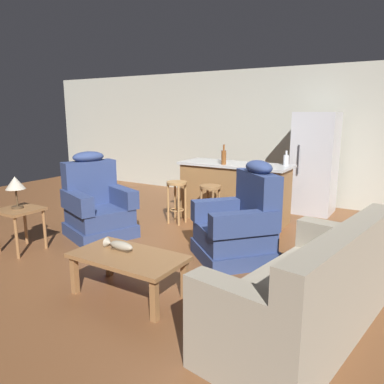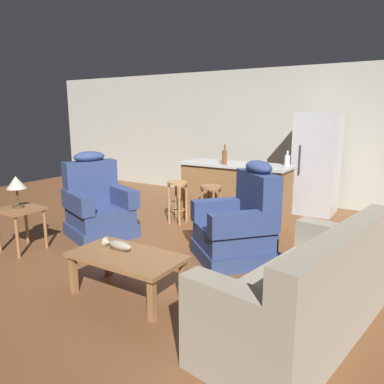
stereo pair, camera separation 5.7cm
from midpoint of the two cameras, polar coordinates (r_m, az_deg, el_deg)
ground_plane at (r=5.14m, az=0.22°, el=-7.91°), size 12.00×12.00×0.00m
back_wall at (r=7.68m, az=12.79°, el=8.38°), size 12.00×0.05×2.60m
coffee_table at (r=3.71m, az=-9.48°, el=-10.18°), size 1.10×0.60×0.42m
fish_figurine at (r=3.83m, az=-10.85°, el=-7.93°), size 0.34×0.10×0.10m
couch at (r=3.19m, az=17.56°, el=-14.87°), size 1.14×2.01×0.94m
recliner_near_lamp at (r=5.59m, az=-13.89°, el=-2.10°), size 1.09×1.09×1.20m
recliner_near_island at (r=4.55m, az=7.67°, el=-5.07°), size 1.19×1.19×1.20m
end_table at (r=5.26m, az=-24.37°, el=-3.28°), size 0.48×0.48×0.56m
table_lamp at (r=5.20m, az=-24.94°, el=1.11°), size 0.24×0.24×0.41m
kitchen_island at (r=6.15m, az=6.88°, el=-0.00°), size 1.80×0.70×0.95m
bar_stool_left at (r=5.96m, az=-1.93°, el=-0.37°), size 0.32×0.32×0.68m
bar_stool_middle at (r=5.65m, az=3.18°, el=-1.08°), size 0.32×0.32×0.68m
bar_stool_right at (r=5.39m, az=8.83°, el=-1.85°), size 0.32×0.32×0.68m
refrigerator at (r=6.89m, az=18.63°, el=4.14°), size 0.70×0.69×1.76m
bottle_tall_green at (r=5.95m, az=14.57°, el=4.75°), size 0.08×0.08×0.23m
bottle_short_amber at (r=6.19m, az=5.21°, el=5.56°), size 0.07×0.07×0.29m
bottle_wine_dark at (r=5.90m, az=5.27°, el=5.34°), size 0.08×0.08×0.31m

